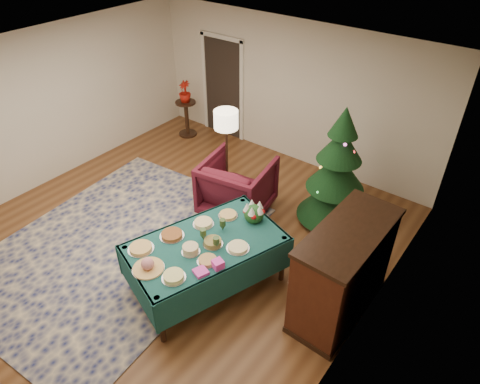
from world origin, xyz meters
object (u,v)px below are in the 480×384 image
Objects in this scene: christmas_tree at (337,174)px; gift_box at (218,264)px; armchair at (237,184)px; potted_plant at (185,96)px; floor_lamp at (226,125)px; side_table at (187,119)px; piano at (343,272)px; buffet_table at (206,251)px.

gift_box is at bearing -95.90° from christmas_tree.
gift_box is 2.15m from armchair.
floor_lamp is at bearing -30.30° from potted_plant.
side_table is 0.50× the size of piano.
christmas_tree is at bearing 84.10° from gift_box.
buffet_table is 5.04× the size of potted_plant.
potted_plant is 3.98m from christmas_tree.
piano reaches higher than armchair.
buffet_table is 1.12× the size of christmas_tree.
gift_box is at bearing -53.48° from floor_lamp.
christmas_tree is (3.91, -0.75, 0.53)m from side_table.
side_table is (-2.54, 1.48, -0.16)m from armchair.
piano reaches higher than gift_box.
armchair reaches higher than side_table.
floor_lamp is 0.81× the size of christmas_tree.
armchair is 2.45m from piano.
piano is (4.83, -2.33, -0.25)m from potted_plant.
buffet_table is 18.22× the size of gift_box.
piano reaches higher than potted_plant.
armchair reaches higher than potted_plant.
side_table is at bearing 137.94° from gift_box.
potted_plant is at bearing -40.06° from armchair.
piano is at bearing 39.08° from gift_box.
buffet_table and side_table have the same top height.
side_table is at bearing 149.70° from floor_lamp.
christmas_tree reaches higher than buffet_table.
piano is at bearing -25.73° from potted_plant.
piano is (1.19, 0.96, -0.18)m from gift_box.
floor_lamp is at bearing 126.52° from gift_box.
armchair is 0.66× the size of floor_lamp.
side_table is 1.73× the size of potted_plant.
side_table is 0.39× the size of christmas_tree.
christmas_tree is at bearing -161.89° from armchair.
piano reaches higher than buffet_table.
floor_lamp is 2.52m from potted_plant.
floor_lamp is 2.67m from side_table.
buffet_table is 1.46× the size of piano.
floor_lamp reaches higher than side_table.
christmas_tree is at bearing -10.89° from potted_plant.
potted_plant reaches higher than side_table.
floor_lamp is (-0.40, 0.23, 0.85)m from armchair.
gift_box is 0.08× the size of floor_lamp.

